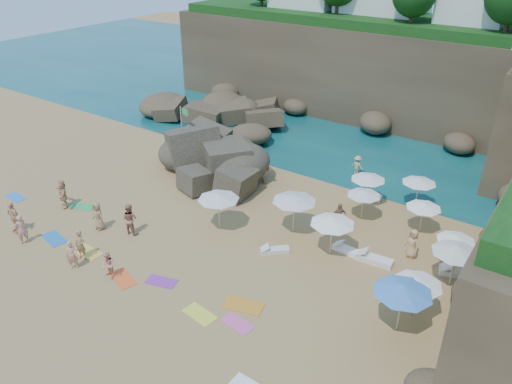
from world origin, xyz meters
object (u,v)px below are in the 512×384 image
Objects in this scene: lounger_0 at (300,201)px; person_stand_3 at (339,216)px; person_stand_5 at (260,170)px; person_stand_1 at (130,219)px; flag_pole at (183,127)px; person_stand_2 at (357,166)px; parasol_1 at (368,177)px; person_stand_6 at (21,229)px; parasol_0 at (364,193)px; person_stand_4 at (413,244)px; person_stand_0 at (72,255)px; rock_outcrop at (214,176)px; parasol_2 at (419,181)px.

lounger_0 is 0.94× the size of person_stand_3.
person_stand_1 is at bearing -133.63° from person_stand_5.
flag_pole is at bearing 152.64° from person_stand_5.
person_stand_3 is at bearing 116.96° from person_stand_2.
person_stand_6 is at bearing -132.59° from parasol_1.
person_stand_5 reaches higher than person_stand_2.
flag_pole is at bearing 179.11° from parasol_0.
lounger_0 is 1.07× the size of person_stand_2.
flag_pole is 2.52× the size of person_stand_4.
person_stand_4 is (7.82, -1.62, 0.71)m from lounger_0.
person_stand_4 is at bearing -162.91° from person_stand_1.
flag_pole is 2.88× the size of person_stand_2.
parasol_0 reaches higher than lounger_0.
person_stand_0 reaches higher than person_stand_2.
parasol_0 is at bearing -147.52° from person_stand_1.
parasol_0 is at bearing 15.07° from person_stand_3.
rock_outcrop is at bearing -160.29° from person_stand_4.
lounger_0 is 3.70m from person_stand_3.
lounger_0 is 0.96× the size of person_stand_0.
parasol_1 is at bearing 106.64° from parasol_0.
person_stand_6 reaches higher than person_stand_0.
person_stand_2 is at bearing 157.70° from parasol_2.
person_stand_3 is (3.37, -1.33, 0.71)m from lounger_0.
parasol_1 is 4.53m from lounger_0.
person_stand_4 is at bearing -6.67° from person_stand_0.
person_stand_2 is at bearing 36.10° from rock_outcrop.
person_stand_5 is at bearing 105.92° from person_stand_3.
parasol_0 is 0.96× the size of parasol_2.
person_stand_4 is (4.36, -3.97, -1.04)m from parasol_1.
rock_outcrop is 11.09m from parasol_0.
person_stand_5 reaches higher than lounger_0.
parasol_1 is 1.14× the size of person_stand_1.
parasol_2 is 1.09× the size of person_stand_5.
person_stand_2 is 21.78m from person_stand_6.
person_stand_2 is at bearing 50.48° from person_stand_3.
person_stand_2 is at bearing -126.49° from person_stand_1.
parasol_0 is at bearing 176.22° from person_stand_4.
flag_pole reaches higher than person_stand_6.
person_stand_1 is 1.30× the size of person_stand_2.
person_stand_0 is 4.00m from person_stand_1.
flag_pole is 1.95× the size of parasol_1.
person_stand_5 is (-11.55, 2.59, 0.13)m from person_stand_4.
person_stand_3 is (-0.63, -1.85, -0.91)m from parasol_0.
lounger_0 is (10.36, -0.74, -2.56)m from flag_pole.
person_stand_5 reaches higher than rock_outcrop.
parasol_2 is (16.54, 3.07, -0.87)m from flag_pole.
parasol_1 reaches higher than person_stand_0.
rock_outcrop is 3.98× the size of person_stand_5.
lounger_0 is (6.93, 0.13, 0.12)m from rock_outcrop.
lounger_0 is at bearing -166.21° from person_stand_4.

